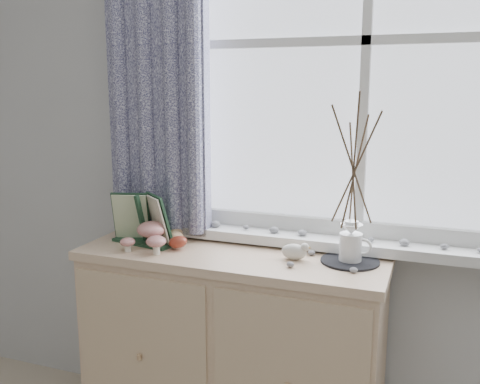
{
  "coord_description": "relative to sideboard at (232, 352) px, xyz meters",
  "views": [
    {
      "loc": [
        0.57,
        -0.11,
        1.49
      ],
      "look_at": [
        -0.1,
        1.7,
        1.1
      ],
      "focal_mm": 40.0,
      "sensor_mm": 36.0,
      "label": 1
    }
  ],
  "objects": [
    {
      "name": "twig_pitcher",
      "position": [
        0.45,
        0.04,
        0.78
      ],
      "size": [
        0.23,
        0.23,
        0.63
      ],
      "rotation": [
        0.0,
        0.0,
        0.05
      ],
      "color": "white",
      "rests_on": "crocheted_doily"
    },
    {
      "name": "botanical_book",
      "position": [
        -0.38,
        -0.05,
        0.53
      ],
      "size": [
        0.33,
        0.19,
        0.22
      ],
      "primitive_type": null,
      "rotation": [
        0.0,
        0.0,
        -0.19
      ],
      "color": "#1C3B25",
      "rests_on": "sideboard"
    },
    {
      "name": "songbird_figurine",
      "position": [
        0.25,
        -0.0,
        0.46
      ],
      "size": [
        0.13,
        0.06,
        0.07
      ],
      "primitive_type": null,
      "rotation": [
        0.0,
        0.0,
        0.01
      ],
      "color": "beige",
      "rests_on": "sideboard"
    },
    {
      "name": "toadstool_cluster",
      "position": [
        -0.32,
        -0.08,
        0.49
      ],
      "size": [
        0.19,
        0.17,
        0.11
      ],
      "color": "silver",
      "rests_on": "sideboard"
    },
    {
      "name": "sideboard_pebbles",
      "position": [
        0.33,
        0.01,
        0.43
      ],
      "size": [
        0.33,
        0.23,
        0.02
      ],
      "color": "gray",
      "rests_on": "sideboard"
    },
    {
      "name": "wooden_eggs",
      "position": [
        -0.25,
        0.02,
        0.46
      ],
      "size": [
        0.14,
        0.18,
        0.08
      ],
      "color": "tan",
      "rests_on": "sideboard"
    },
    {
      "name": "crocheted_doily",
      "position": [
        0.45,
        0.04,
        0.43
      ],
      "size": [
        0.21,
        0.21,
        0.01
      ],
      "primitive_type": "cylinder",
      "color": "black",
      "rests_on": "sideboard"
    },
    {
      "name": "sideboard",
      "position": [
        0.0,
        0.0,
        0.0
      ],
      "size": [
        1.2,
        0.45,
        0.85
      ],
      "color": "#D3B094",
      "rests_on": "ground"
    }
  ]
}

